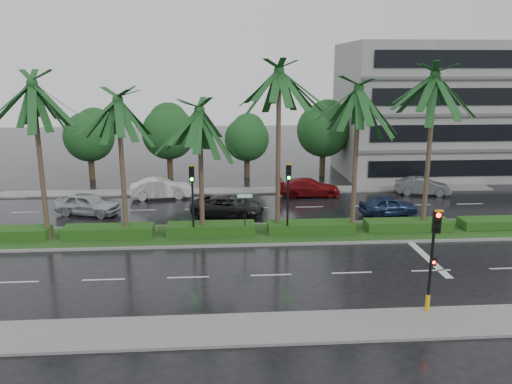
{
  "coord_description": "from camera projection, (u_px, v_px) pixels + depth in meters",
  "views": [
    {
      "loc": [
        -2.29,
        -27.43,
        9.76
      ],
      "look_at": [
        -0.28,
        1.5,
        2.55
      ],
      "focal_mm": 35.0,
      "sensor_mm": 36.0,
      "label": 1
    }
  ],
  "objects": [
    {
      "name": "signal_near",
      "position": [
        433.0,
        257.0,
        19.77
      ],
      "size": [
        0.34,
        0.45,
        4.36
      ],
      "color": "black",
      "rests_on": "near_sidewalk"
    },
    {
      "name": "near_sidewalk",
      "position": [
        284.0,
        328.0,
        19.17
      ],
      "size": [
        40.0,
        2.4,
        0.12
      ],
      "primitive_type": "cube",
      "color": "slate",
      "rests_on": "ground"
    },
    {
      "name": "signal_median_left",
      "position": [
        192.0,
        191.0,
        28.36
      ],
      "size": [
        0.34,
        0.42,
        4.36
      ],
      "color": "black",
      "rests_on": "median"
    },
    {
      "name": "building",
      "position": [
        429.0,
        110.0,
        46.18
      ],
      "size": [
        16.0,
        10.0,
        12.0
      ],
      "primitive_type": "cube",
      "color": "gray",
      "rests_on": "ground"
    },
    {
      "name": "median",
      "position": [
        261.0,
        234.0,
        30.01
      ],
      "size": [
        36.0,
        4.0,
        0.15
      ],
      "color": "gray",
      "rests_on": "ground"
    },
    {
      "name": "hedge",
      "position": [
        261.0,
        228.0,
        29.92
      ],
      "size": [
        35.2,
        1.4,
        0.6
      ],
      "color": "#214914",
      "rests_on": "median"
    },
    {
      "name": "bg_trees",
      "position": [
        268.0,
        128.0,
        45.14
      ],
      "size": [
        32.91,
        5.37,
        7.75
      ],
      "color": "#3A2A1A",
      "rests_on": "ground"
    },
    {
      "name": "car_blue",
      "position": [
        389.0,
        206.0,
        33.96
      ],
      "size": [
        2.01,
        4.08,
        1.34
      ],
      "primitive_type": "imported",
      "rotation": [
        0.0,
        0.0,
        1.68
      ],
      "color": "#19294D",
      "rests_on": "ground"
    },
    {
      "name": "signal_median_right",
      "position": [
        288.0,
        189.0,
        28.73
      ],
      "size": [
        0.34,
        0.42,
        4.36
      ],
      "color": "black",
      "rests_on": "median"
    },
    {
      "name": "palm_row",
      "position": [
        239.0,
        100.0,
        28.02
      ],
      "size": [
        26.3,
        4.2,
        10.29
      ],
      "color": "#483529",
      "rests_on": "median"
    },
    {
      "name": "car_grey",
      "position": [
        422.0,
        186.0,
        39.49
      ],
      "size": [
        2.33,
        4.37,
        1.37
      ],
      "primitive_type": "imported",
      "rotation": [
        0.0,
        0.0,
        1.35
      ],
      "color": "#5C5F62",
      "rests_on": "ground"
    },
    {
      "name": "car_darkgrey",
      "position": [
        228.0,
        206.0,
        33.77
      ],
      "size": [
        3.39,
        5.33,
        1.37
      ],
      "primitive_type": "imported",
      "rotation": [
        0.0,
        0.0,
        1.33
      ],
      "color": "black",
      "rests_on": "ground"
    },
    {
      "name": "car_silver",
      "position": [
        88.0,
        204.0,
        34.05
      ],
      "size": [
        3.0,
        4.73,
        1.5
      ],
      "primitive_type": "imported",
      "rotation": [
        0.0,
        0.0,
        1.27
      ],
      "color": "#B4B9BD",
      "rests_on": "ground"
    },
    {
      "name": "far_sidewalk",
      "position": [
        250.0,
        191.0,
        40.66
      ],
      "size": [
        40.0,
        2.0,
        0.12
      ],
      "primitive_type": "cube",
      "color": "slate",
      "rests_on": "ground"
    },
    {
      "name": "car_white",
      "position": [
        161.0,
        188.0,
        38.4
      ],
      "size": [
        2.09,
        4.79,
        1.53
      ],
      "primitive_type": "imported",
      "rotation": [
        0.0,
        0.0,
        1.67
      ],
      "color": "white",
      "rests_on": "ground"
    },
    {
      "name": "lane_markings",
      "position": [
        315.0,
        242.0,
        28.85
      ],
      "size": [
        34.0,
        13.06,
        0.01
      ],
      "color": "silver",
      "rests_on": "ground"
    },
    {
      "name": "ground",
      "position": [
        263.0,
        241.0,
        29.06
      ],
      "size": [
        120.0,
        120.0,
        0.0
      ],
      "primitive_type": "plane",
      "color": "black",
      "rests_on": "ground"
    },
    {
      "name": "street_sign",
      "position": [
        245.0,
        204.0,
        28.95
      ],
      "size": [
        0.95,
        0.09,
        2.6
      ],
      "color": "black",
      "rests_on": "median"
    },
    {
      "name": "car_red",
      "position": [
        309.0,
        187.0,
        39.06
      ],
      "size": [
        2.0,
        4.84,
        1.4
      ],
      "primitive_type": "imported",
      "rotation": [
        0.0,
        0.0,
        1.56
      ],
      "color": "maroon",
      "rests_on": "ground"
    }
  ]
}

